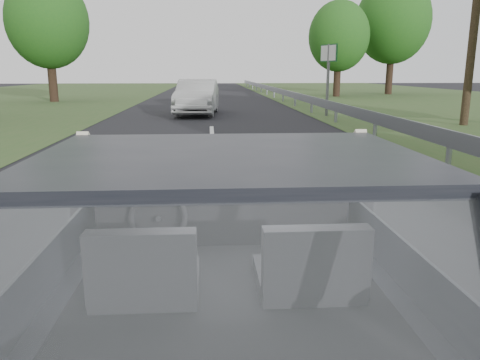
{
  "coord_description": "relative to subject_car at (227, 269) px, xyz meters",
  "views": [
    {
      "loc": [
        -0.09,
        -2.39,
        1.79
      ],
      "look_at": [
        0.11,
        0.51,
        1.11
      ],
      "focal_mm": 35.0,
      "sensor_mm": 36.0,
      "label": 1
    }
  ],
  "objects": [
    {
      "name": "subject_car",
      "position": [
        0.0,
        0.0,
        0.0
      ],
      "size": [
        1.8,
        4.0,
        1.45
      ],
      "primitive_type": "cube",
      "color": "black",
      "rests_on": "ground"
    },
    {
      "name": "dashboard",
      "position": [
        0.0,
        0.62,
        0.12
      ],
      "size": [
        1.58,
        0.45,
        0.3
      ],
      "primitive_type": "cube",
      "color": "black",
      "rests_on": "subject_car"
    },
    {
      "name": "driver_seat",
      "position": [
        -0.4,
        -0.29,
        0.16
      ],
      "size": [
        0.5,
        0.72,
        0.42
      ],
      "primitive_type": "cube",
      "color": "black",
      "rests_on": "subject_car"
    },
    {
      "name": "passenger_seat",
      "position": [
        0.4,
        -0.29,
        0.16
      ],
      "size": [
        0.5,
        0.72,
        0.42
      ],
      "primitive_type": "cube",
      "color": "black",
      "rests_on": "subject_car"
    },
    {
      "name": "steering_wheel",
      "position": [
        -0.4,
        0.33,
        0.2
      ],
      "size": [
        0.36,
        0.36,
        0.04
      ],
      "primitive_type": "torus",
      "color": "black",
      "rests_on": "dashboard"
    },
    {
      "name": "cat",
      "position": [
        0.23,
        0.64,
        0.35
      ],
      "size": [
        0.55,
        0.28,
        0.24
      ],
      "primitive_type": "ellipsoid",
      "rotation": [
        0.0,
        0.0,
        -0.23
      ],
      "color": "gray",
      "rests_on": "dashboard"
    },
    {
      "name": "guardrail",
      "position": [
        4.3,
        10.0,
        -0.15
      ],
      "size": [
        0.05,
        90.0,
        0.32
      ],
      "primitive_type": "cube",
      "color": "gray",
      "rests_on": "ground"
    },
    {
      "name": "other_car",
      "position": [
        -0.56,
        17.51,
        0.0
      ],
      "size": [
        2.09,
        4.56,
        1.46
      ],
      "primitive_type": "imported",
      "rotation": [
        0.0,
        0.0,
        -0.08
      ],
      "color": "#B1B1B1",
      "rests_on": "ground"
    },
    {
      "name": "highway_sign",
      "position": [
        4.7,
        16.45,
        0.69
      ],
      "size": [
        0.48,
        1.1,
        2.82
      ],
      "primitive_type": "cube",
      "rotation": [
        0.0,
        0.0,
        0.34
      ],
      "color": "#144B21",
      "rests_on": "ground"
    },
    {
      "name": "tree_2",
      "position": [
        9.09,
        31.15,
        2.48
      ],
      "size": [
        5.42,
        5.42,
        6.41
      ],
      "primitive_type": null,
      "rotation": [
        0.0,
        0.0,
        0.35
      ],
      "color": "#286019",
      "rests_on": "ground"
    },
    {
      "name": "tree_3",
      "position": [
        14.09,
        34.24,
        3.53
      ],
      "size": [
        5.92,
        5.92,
        8.5
      ],
      "primitive_type": null,
      "rotation": [
        0.0,
        0.0,
        0.06
      ],
      "color": "#286019",
      "rests_on": "ground"
    },
    {
      "name": "tree_6",
      "position": [
        -9.27,
        26.52,
        2.79
      ],
      "size": [
        5.27,
        5.27,
        7.03
      ],
      "primitive_type": null,
      "rotation": [
        0.0,
        0.0,
        -0.15
      ],
      "color": "#286019",
      "rests_on": "ground"
    }
  ]
}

